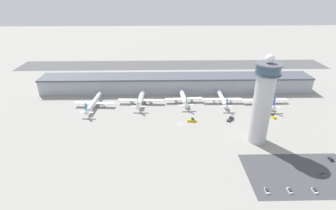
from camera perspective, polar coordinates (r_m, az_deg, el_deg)
The scene contains 18 objects.
ground_plane at distance 207.85m, azimuth 2.73°, elevation -4.13°, with size 1000.00×1000.00×0.00m, color gray.
terminal_building at distance 267.87m, azimuth 1.78°, elevation 4.79°, with size 270.86×25.00×16.04m.
runway_strip at distance 356.17m, azimuth 1.02°, elevation 8.70°, with size 406.28×44.00×0.01m, color #515154.
control_tower at distance 183.95m, azimuth 19.93°, elevation 0.78°, with size 16.73×16.73×62.12m.
parking_lot_surface at distance 176.44m, azimuth 26.99°, elevation -13.32°, with size 64.00×40.00×0.01m, color #424247.
airplane_gate_alpha at distance 241.85m, azimuth -15.89°, elevation 0.47°, with size 35.78×40.87×12.89m.
airplane_gate_bravo at distance 239.80m, azimuth -6.00°, elevation 1.16°, with size 41.85×32.55×14.30m.
airplane_gate_charlie at distance 241.73m, azimuth 3.46°, elevation 1.45°, with size 35.07×33.16×14.13m.
airplane_gate_delta at distance 245.21m, azimuth 11.76°, elevation 1.30°, with size 36.50×34.89×12.34m.
airplane_gate_echo at distance 255.59m, azimuth 20.35°, elevation 1.13°, with size 41.84×37.71×13.72m.
service_truck_catering at distance 233.91m, azimuth 21.80°, elevation -2.23°, with size 4.06×7.19×2.99m.
service_truck_fuel at distance 211.59m, azimuth 5.20°, elevation -3.31°, with size 7.29×2.27×3.04m.
service_truck_baggage at distance 218.70m, azimuth 13.44°, elevation -2.98°, with size 7.17×8.12×2.79m.
car_yellow_taxi at distance 161.53m, azimuth 24.97°, elevation -16.53°, with size 1.84×4.34×1.59m.
car_maroon_suv at distance 167.39m, azimuth 29.30°, elevation -15.94°, with size 1.76×4.19×1.59m.
car_grey_coupe at distance 156.93m, azimuth 20.74°, elevation -17.06°, with size 1.83×4.34×1.51m.
car_white_wagon at distance 181.91m, azimuth 30.65°, elevation -12.78°, with size 2.03×4.24×1.37m.
car_silver_sedan at distance 197.58m, azimuth 31.94°, elevation -9.97°, with size 1.90×4.14×1.60m.
Camera 1 is at (-13.91, -180.36, 102.37)m, focal length 28.00 mm.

